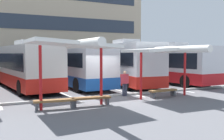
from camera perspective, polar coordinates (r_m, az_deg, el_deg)
name	(u,v)px	position (r m, az deg, el deg)	size (l,w,h in m)	color
ground_plane	(111,98)	(15.27, -0.32, -6.15)	(160.00, 160.00, 0.00)	slate
terminal_building	(25,14)	(45.31, -18.50, 11.46)	(35.04, 14.83, 20.69)	#C6B293
coach_bus_1	(24,67)	(20.49, -18.54, 0.65)	(3.53, 10.57, 3.51)	silver
coach_bus_2	(69,65)	(22.05, -9.39, 1.03)	(3.05, 12.56, 3.53)	silver
coach_bus_3	(119,64)	(22.52, 1.52, 1.38)	(3.61, 11.79, 3.72)	silver
coach_bus_4	(161,64)	(24.27, 10.71, 1.21)	(3.23, 11.66, 3.53)	silver
lane_stripe_2	(50,88)	(20.52, -13.32, -3.75)	(0.16, 14.00, 0.01)	white
lane_stripe_3	(97,85)	(21.78, -3.20, -3.24)	(0.16, 14.00, 0.01)	white
lane_stripe_4	(137,82)	(23.64, 5.57, -2.72)	(0.16, 14.00, 0.01)	white
lane_stripe_5	(172,80)	(25.96, 12.92, -2.24)	(0.16, 14.00, 0.01)	white
waiting_shelter_0	(74,45)	(12.37, -8.26, 5.32)	(4.03, 4.89, 3.25)	red
bench_0	(55,102)	(12.51, -12.42, -6.79)	(1.95, 0.67, 0.45)	brown
bench_1	(91,99)	(13.00, -4.58, -6.32)	(2.01, 0.62, 0.45)	brown
waiting_shelter_1	(167,50)	(15.44, 11.95, 4.24)	(4.22, 4.91, 3.05)	red
bench_2	(163,91)	(15.86, 11.08, -4.61)	(1.87, 0.50, 0.45)	brown
platform_kerb	(107,96)	(15.70, -1.15, -5.66)	(44.00, 0.24, 0.12)	#ADADA8
waiting_passenger_0	(125,82)	(15.92, 2.78, -2.58)	(0.48, 0.29, 1.54)	#33384C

